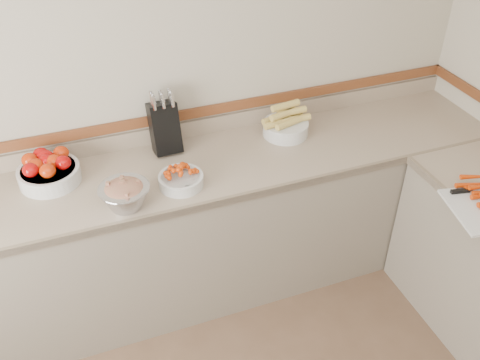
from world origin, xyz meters
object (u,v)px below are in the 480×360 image
object	(u,v)px
corn_bowl	(286,125)
rhubarb_bowl	(125,194)
knife_block	(164,126)
tomato_bowl	(48,170)
cherry_tomato_bowl	(181,178)

from	to	relation	value
corn_bowl	rhubarb_bowl	size ratio (longest dim) A/B	1.17
knife_block	tomato_bowl	world-z (taller)	knife_block
knife_block	tomato_bowl	bearing A→B (deg)	-172.60
knife_block	rhubarb_bowl	size ratio (longest dim) A/B	1.47
cherry_tomato_bowl	corn_bowl	world-z (taller)	corn_bowl
cherry_tomato_bowl	rhubarb_bowl	size ratio (longest dim) A/B	0.93
cherry_tomato_bowl	corn_bowl	xyz separation A→B (m)	(0.71, 0.27, 0.02)
tomato_bowl	corn_bowl	bearing A→B (deg)	-0.10
rhubarb_bowl	tomato_bowl	bearing A→B (deg)	133.78
cherry_tomato_bowl	rhubarb_bowl	world-z (taller)	rhubarb_bowl
knife_block	corn_bowl	world-z (taller)	knife_block
tomato_bowl	corn_bowl	distance (m)	1.34
corn_bowl	rhubarb_bowl	xyz separation A→B (m)	(-1.01, -0.34, 0.01)
cherry_tomato_bowl	rhubarb_bowl	bearing A→B (deg)	-166.39
tomato_bowl	cherry_tomato_bowl	world-z (taller)	tomato_bowl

